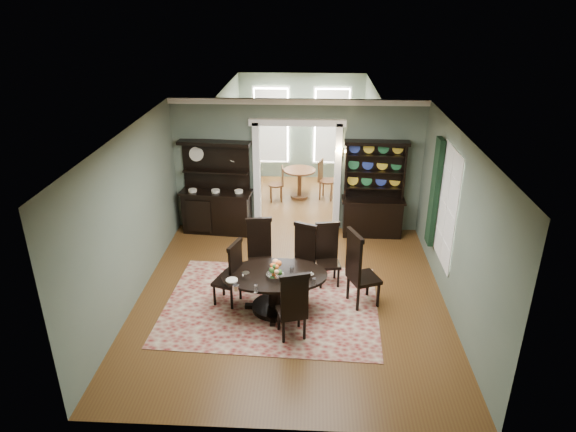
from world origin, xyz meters
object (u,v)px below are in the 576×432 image
at_px(dining_table, 275,285).
at_px(parlor_table, 299,179).
at_px(sideboard, 217,201).
at_px(welsh_dresser, 373,202).

xyz_separation_m(dining_table, parlor_table, (0.26, 5.24, 0.01)).
distance_m(sideboard, welsh_dresser, 3.49).
bearing_deg(welsh_dresser, parlor_table, 129.38).
height_order(dining_table, sideboard, sideboard).
xyz_separation_m(welsh_dresser, parlor_table, (-1.69, 2.13, -0.27)).
xyz_separation_m(sideboard, parlor_table, (1.80, 2.14, -0.22)).
distance_m(dining_table, welsh_dresser, 3.69).
bearing_deg(sideboard, dining_table, -58.54).
bearing_deg(dining_table, parlor_table, 83.34).
relative_size(dining_table, welsh_dresser, 0.86).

